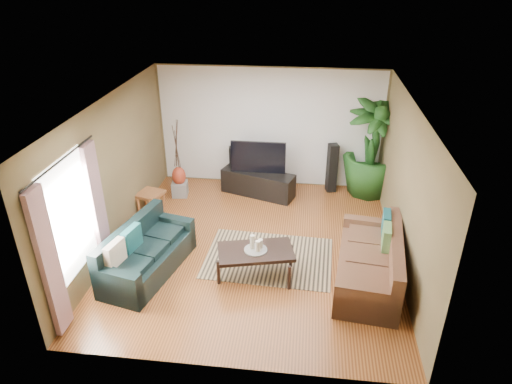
# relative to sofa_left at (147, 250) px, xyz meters

# --- Properties ---
(floor) EXTENTS (5.50, 5.50, 0.00)m
(floor) POSITION_rel_sofa_left_xyz_m (1.68, 0.90, -0.42)
(floor) COLOR #9F5829
(floor) RESTS_ON ground
(ceiling) EXTENTS (5.50, 5.50, 0.00)m
(ceiling) POSITION_rel_sofa_left_xyz_m (1.68, 0.90, 2.28)
(ceiling) COLOR white
(ceiling) RESTS_ON ground
(wall_back) EXTENTS (5.00, 0.00, 5.00)m
(wall_back) POSITION_rel_sofa_left_xyz_m (1.68, 3.65, 0.93)
(wall_back) COLOR brown
(wall_back) RESTS_ON ground
(wall_front) EXTENTS (5.00, 0.00, 5.00)m
(wall_front) POSITION_rel_sofa_left_xyz_m (1.68, -1.85, 0.93)
(wall_front) COLOR brown
(wall_front) RESTS_ON ground
(wall_left) EXTENTS (0.00, 5.50, 5.50)m
(wall_left) POSITION_rel_sofa_left_xyz_m (-0.82, 0.90, 0.92)
(wall_left) COLOR brown
(wall_left) RESTS_ON ground
(wall_right) EXTENTS (0.00, 5.50, 5.50)m
(wall_right) POSITION_rel_sofa_left_xyz_m (4.18, 0.90, 0.92)
(wall_right) COLOR brown
(wall_right) RESTS_ON ground
(backwall_panel) EXTENTS (4.90, 0.00, 4.90)m
(backwall_panel) POSITION_rel_sofa_left_xyz_m (1.68, 3.64, 0.93)
(backwall_panel) COLOR white
(backwall_panel) RESTS_ON ground
(window_pane) EXTENTS (0.00, 1.80, 1.80)m
(window_pane) POSITION_rel_sofa_left_xyz_m (-0.80, -0.70, 0.97)
(window_pane) COLOR white
(window_pane) RESTS_ON ground
(curtain_near) EXTENTS (0.08, 0.35, 2.20)m
(curtain_near) POSITION_rel_sofa_left_xyz_m (-0.75, -1.45, 0.72)
(curtain_near) COLOR gray
(curtain_near) RESTS_ON ground
(curtain_far) EXTENTS (0.08, 0.35, 2.20)m
(curtain_far) POSITION_rel_sofa_left_xyz_m (-0.75, 0.05, 0.72)
(curtain_far) COLOR gray
(curtain_far) RESTS_ON ground
(curtain_rod) EXTENTS (0.03, 1.90, 0.03)m
(curtain_rod) POSITION_rel_sofa_left_xyz_m (-0.75, -0.70, 1.87)
(curtain_rod) COLOR black
(curtain_rod) RESTS_ON ground
(sofa_left) EXTENTS (1.22, 2.01, 0.85)m
(sofa_left) POSITION_rel_sofa_left_xyz_m (0.00, 0.00, 0.00)
(sofa_left) COLOR black
(sofa_left) RESTS_ON floor
(sofa_right) EXTENTS (1.20, 2.21, 0.85)m
(sofa_right) POSITION_rel_sofa_left_xyz_m (3.61, 0.20, 0.00)
(sofa_right) COLOR brown
(sofa_right) RESTS_ON floor
(area_rug) EXTENTS (2.27, 1.66, 0.01)m
(area_rug) POSITION_rel_sofa_left_xyz_m (1.96, 0.62, -0.42)
(area_rug) COLOR tan
(area_rug) RESTS_ON floor
(coffee_table) EXTENTS (1.34, 0.94, 0.50)m
(coffee_table) POSITION_rel_sofa_left_xyz_m (1.79, 0.11, -0.18)
(coffee_table) COLOR black
(coffee_table) RESTS_ON floor
(candle_tray) EXTENTS (0.38, 0.38, 0.02)m
(candle_tray) POSITION_rel_sofa_left_xyz_m (1.79, 0.11, 0.08)
(candle_tray) COLOR gray
(candle_tray) RESTS_ON coffee_table
(candle_tall) EXTENTS (0.08, 0.08, 0.24)m
(candle_tall) POSITION_rel_sofa_left_xyz_m (1.73, 0.14, 0.21)
(candle_tall) COLOR beige
(candle_tall) RESTS_ON candle_tray
(candle_mid) EXTENTS (0.08, 0.08, 0.19)m
(candle_mid) POSITION_rel_sofa_left_xyz_m (1.83, 0.07, 0.18)
(candle_mid) COLOR beige
(candle_mid) RESTS_ON candle_tray
(candle_short) EXTENTS (0.08, 0.08, 0.15)m
(candle_short) POSITION_rel_sofa_left_xyz_m (1.86, 0.17, 0.17)
(candle_short) COLOR beige
(candle_short) RESTS_ON candle_tray
(tv_stand) EXTENTS (1.69, 0.98, 0.54)m
(tv_stand) POSITION_rel_sofa_left_xyz_m (1.49, 3.02, -0.16)
(tv_stand) COLOR black
(tv_stand) RESTS_ON floor
(television) EXTENTS (1.19, 0.06, 0.70)m
(television) POSITION_rel_sofa_left_xyz_m (1.49, 3.04, 0.46)
(television) COLOR black
(television) RESTS_ON tv_stand
(speaker_left) EXTENTS (0.19, 0.21, 0.95)m
(speaker_left) POSITION_rel_sofa_left_xyz_m (0.88, 3.40, 0.05)
(speaker_left) COLOR black
(speaker_left) RESTS_ON floor
(speaker_right) EXTENTS (0.25, 0.27, 1.12)m
(speaker_right) POSITION_rel_sofa_left_xyz_m (3.10, 3.40, 0.13)
(speaker_right) COLOR black
(speaker_right) RESTS_ON floor
(potted_plant) EXTENTS (1.28, 1.28, 2.17)m
(potted_plant) POSITION_rel_sofa_left_xyz_m (3.93, 3.40, 0.66)
(potted_plant) COLOR #1A4717
(potted_plant) RESTS_ON floor
(plant_pot) EXTENTS (0.40, 0.40, 0.31)m
(plant_pot) POSITION_rel_sofa_left_xyz_m (3.93, 3.40, -0.27)
(plant_pot) COLOR black
(plant_pot) RESTS_ON floor
(pedestal) EXTENTS (0.37, 0.37, 0.33)m
(pedestal) POSITION_rel_sofa_left_xyz_m (-0.22, 2.76, -0.26)
(pedestal) COLOR gray
(pedestal) RESTS_ON floor
(vase) EXTENTS (0.30, 0.30, 0.42)m
(vase) POSITION_rel_sofa_left_xyz_m (-0.22, 2.76, 0.05)
(vase) COLOR #9C311C
(vase) RESTS_ON pedestal
(side_table) EXTENTS (0.58, 0.58, 0.50)m
(side_table) POSITION_rel_sofa_left_xyz_m (-0.57, 1.87, -0.17)
(side_table) COLOR #995832
(side_table) RESTS_ON floor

